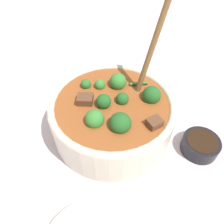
{
  "coord_description": "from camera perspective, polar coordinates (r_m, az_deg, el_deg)",
  "views": [
    {
      "loc": [
        0.34,
        0.01,
        0.43
      ],
      "look_at": [
        0.0,
        0.0,
        0.07
      ],
      "focal_mm": 35.0,
      "sensor_mm": 36.0,
      "label": 1
    }
  ],
  "objects": [
    {
      "name": "ground_plane",
      "position": [
        0.55,
        0.0,
        -4.62
      ],
      "size": [
        4.0,
        4.0,
        0.0
      ],
      "primitive_type": "plane",
      "color": "silver"
    },
    {
      "name": "stew_bowl",
      "position": [
        0.5,
        0.08,
        -0.44
      ],
      "size": [
        0.28,
        0.28,
        0.31
      ],
      "color": "beige",
      "rests_on": "ground_plane"
    },
    {
      "name": "condiment_bowl",
      "position": [
        0.54,
        22.09,
        -7.89
      ],
      "size": [
        0.08,
        0.08,
        0.04
      ],
      "color": "black",
      "rests_on": "ground_plane"
    }
  ]
}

